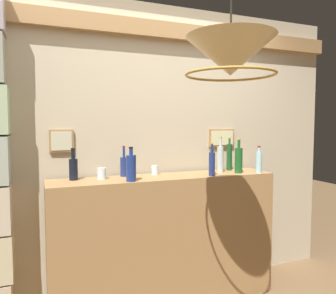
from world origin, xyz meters
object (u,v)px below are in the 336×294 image
object	(u,v)px
liquor_bottle_gin	(229,157)
liquor_bottle_port	(239,160)
liquor_bottle_scotch	(259,162)
liquor_bottle_brandy	(124,166)
liquor_bottle_rum	(73,168)
glass_tumbler_rocks	(155,170)
liquor_bottle_amaro	(220,158)
pendant_lamp	(230,57)
liquor_bottle_bourbon	(131,167)
liquor_bottle_vermouth	(212,163)
glass_tumbler_highball	(102,174)

from	to	relation	value
liquor_bottle_gin	liquor_bottle_port	xyz separation A→B (m)	(-0.01, -0.18, -0.01)
liquor_bottle_scotch	liquor_bottle_brandy	xyz separation A→B (m)	(-1.18, 0.25, -0.01)
liquor_bottle_rum	glass_tumbler_rocks	world-z (taller)	liquor_bottle_rum
liquor_bottle_amaro	liquor_bottle_brandy	bearing A→B (deg)	173.65
glass_tumbler_rocks	pendant_lamp	size ratio (longest dim) A/B	0.15
pendant_lamp	liquor_bottle_bourbon	bearing A→B (deg)	118.70
liquor_bottle_bourbon	pendant_lamp	world-z (taller)	pendant_lamp
liquor_bottle_rum	pendant_lamp	xyz separation A→B (m)	(0.81, -0.96, 0.74)
liquor_bottle_scotch	liquor_bottle_amaro	world-z (taller)	liquor_bottle_amaro
liquor_bottle_brandy	liquor_bottle_vermouth	bearing A→B (deg)	-18.96
glass_tumbler_highball	pendant_lamp	xyz separation A→B (m)	(0.60, -0.92, 0.79)
liquor_bottle_port	liquor_bottle_vermouth	world-z (taller)	liquor_bottle_port
liquor_bottle_vermouth	glass_tumbler_highball	distance (m)	0.92
liquor_bottle_scotch	liquor_bottle_port	bearing A→B (deg)	160.60
liquor_bottle_port	liquor_bottle_vermouth	distance (m)	0.31
liquor_bottle_bourbon	liquor_bottle_gin	xyz separation A→B (m)	(1.02, 0.24, 0.02)
liquor_bottle_gin	glass_tumbler_rocks	distance (m)	0.75
liquor_bottle_brandy	liquor_bottle_rum	world-z (taller)	liquor_bottle_brandy
pendant_lamp	liquor_bottle_port	bearing A→B (deg)	52.90
liquor_bottle_scotch	liquor_bottle_port	size ratio (longest dim) A/B	0.78
liquor_bottle_gin	pendant_lamp	xyz separation A→B (m)	(-0.62, -0.98, 0.70)
liquor_bottle_bourbon	glass_tumbler_highball	bearing A→B (deg)	137.31
liquor_bottle_gin	pendant_lamp	distance (m)	1.35
liquor_bottle_gin	liquor_bottle_port	bearing A→B (deg)	-94.49
pendant_lamp	liquor_bottle_rum	bearing A→B (deg)	130.27
liquor_bottle_bourbon	liquor_bottle_vermouth	xyz separation A→B (m)	(0.71, 0.01, 0.00)
liquor_bottle_gin	glass_tumbler_highball	xyz separation A→B (m)	(-1.22, -0.06, -0.08)
liquor_bottle_scotch	pendant_lamp	world-z (taller)	pendant_lamp
glass_tumbler_highball	pendant_lamp	size ratio (longest dim) A/B	0.17
liquor_bottle_scotch	liquor_bottle_amaro	size ratio (longest dim) A/B	0.74
liquor_bottle_amaro	glass_tumbler_highball	world-z (taller)	liquor_bottle_amaro
liquor_bottle_scotch	liquor_bottle_vermouth	world-z (taller)	liquor_bottle_vermouth
liquor_bottle_scotch	liquor_bottle_gin	size ratio (longest dim) A/B	0.77
glass_tumbler_rocks	glass_tumbler_highball	bearing A→B (deg)	-171.20
liquor_bottle_brandy	liquor_bottle_vermouth	size ratio (longest dim) A/B	0.92
liquor_bottle_brandy	liquor_bottle_rum	xyz separation A→B (m)	(-0.41, -0.03, 0.01)
liquor_bottle_scotch	pendant_lamp	distance (m)	1.30
liquor_bottle_brandy	liquor_bottle_bourbon	bearing A→B (deg)	-91.45
liquor_bottle_scotch	liquor_bottle_vermouth	bearing A→B (deg)	178.75
liquor_bottle_vermouth	pendant_lamp	size ratio (longest dim) A/B	0.53
liquor_bottle_amaro	glass_tumbler_highball	xyz separation A→B (m)	(-1.07, 0.02, -0.08)
liquor_bottle_bourbon	liquor_bottle_port	bearing A→B (deg)	3.42
liquor_bottle_port	pendant_lamp	bearing A→B (deg)	-127.10
liquor_bottle_gin	liquor_bottle_port	world-z (taller)	liquor_bottle_gin
liquor_bottle_gin	liquor_bottle_vermouth	size ratio (longest dim) A/B	1.12
liquor_bottle_vermouth	liquor_bottle_scotch	bearing A→B (deg)	-1.25
liquor_bottle_port	glass_tumbler_rocks	distance (m)	0.76
liquor_bottle_brandy	liquor_bottle_vermouth	world-z (taller)	liquor_bottle_vermouth
liquor_bottle_brandy	liquor_bottle_gin	bearing A→B (deg)	-0.81
liquor_bottle_brandy	liquor_bottle_amaro	world-z (taller)	liquor_bottle_amaro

